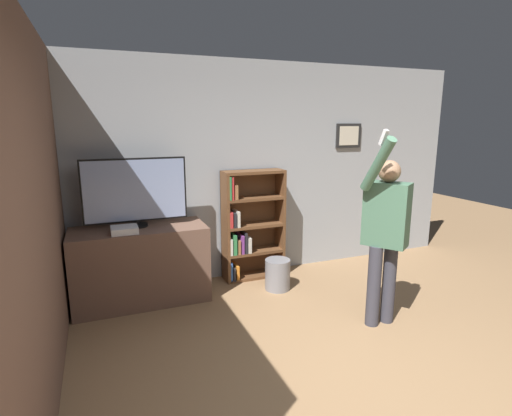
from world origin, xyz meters
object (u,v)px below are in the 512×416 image
object	(u,v)px
television	(135,192)
bookshelf	(249,226)
person	(386,229)
game_console	(124,230)
waste_bin	(278,274)

from	to	relation	value
television	bookshelf	world-z (taller)	television
television	bookshelf	size ratio (longest dim) A/B	0.79
television	bookshelf	xyz separation A→B (m)	(1.35, 0.15, -0.56)
television	person	world-z (taller)	person
game_console	bookshelf	world-z (taller)	bookshelf
bookshelf	person	world-z (taller)	person
television	person	distance (m)	2.60
television	person	xyz separation A→B (m)	(2.13, -1.46, -0.26)
game_console	person	xyz separation A→B (m)	(2.28, -1.25, 0.10)
person	bookshelf	bearing A→B (deg)	171.31
television	waste_bin	size ratio (longest dim) A/B	2.96
television	game_console	distance (m)	0.44
bookshelf	game_console	bearing A→B (deg)	-166.39
bookshelf	television	bearing A→B (deg)	-173.64
television	waste_bin	world-z (taller)	television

